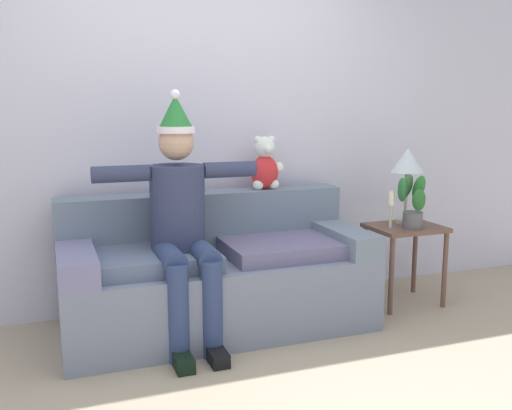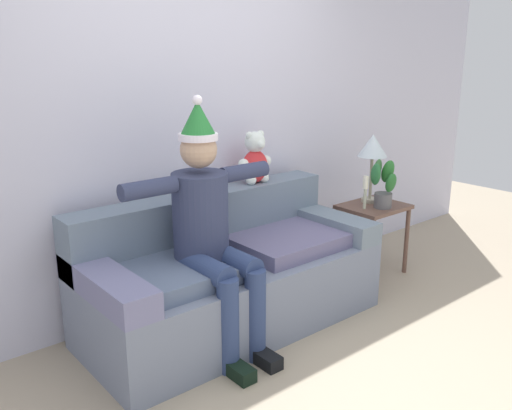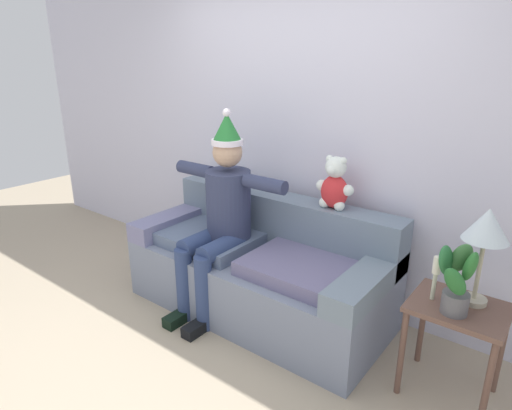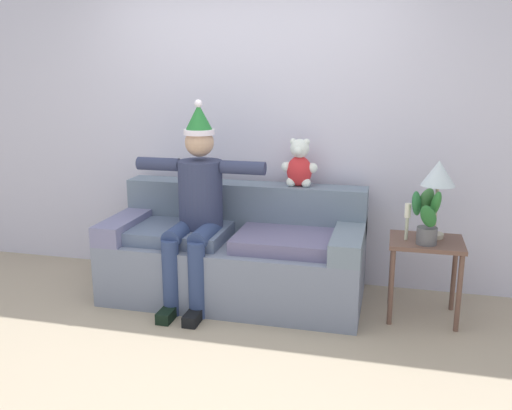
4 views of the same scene
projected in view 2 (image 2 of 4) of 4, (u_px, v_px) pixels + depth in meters
ground_plane at (343, 391)px, 2.98m from camera, size 10.00×10.00×0.00m
back_wall at (182, 117)px, 3.76m from camera, size 7.00×0.10×2.70m
couch at (229, 275)px, 3.64m from camera, size 1.99×0.87×0.86m
person_seated at (210, 225)px, 3.24m from camera, size 1.02×0.77×1.55m
teddy_bear at (255, 160)px, 3.93m from camera, size 0.29×0.17×0.38m
side_table at (373, 217)px, 4.44m from camera, size 0.51×0.42×0.59m
table_lamp at (373, 149)px, 4.39m from camera, size 0.24×0.24×0.56m
potted_plant at (383, 184)px, 4.28m from camera, size 0.23×0.24×0.40m
candle_tall at (365, 188)px, 4.26m from camera, size 0.04×0.04×0.26m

